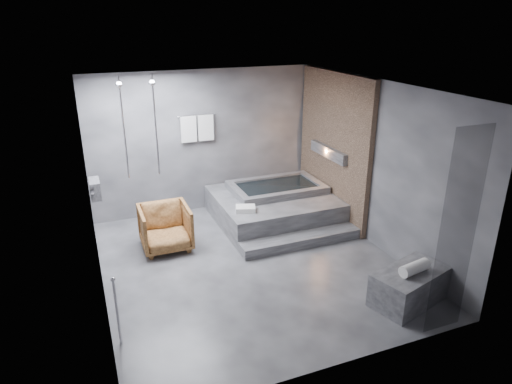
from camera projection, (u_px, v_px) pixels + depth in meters
name	position (u px, v px, depth m)	size (l,w,h in m)	color
room	(268.00, 154.00, 7.07)	(5.00, 5.04, 2.82)	#303032
tub_deck	(273.00, 207.00, 8.87)	(2.20, 2.00, 0.50)	#353538
tub_step	(301.00, 240.00, 7.91)	(2.20, 0.36, 0.18)	#353538
concrete_bench	(409.00, 286.00, 6.29)	(1.08, 0.59, 0.49)	#363639
driftwood_chair	(165.00, 228.00, 7.71)	(0.81, 0.84, 0.76)	#4B2B12
rolled_towel	(415.00, 268.00, 6.12)	(0.16, 0.16, 0.46)	white
deck_towel	(245.00, 209.00, 8.05)	(0.34, 0.25, 0.09)	silver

